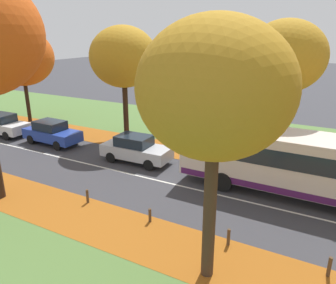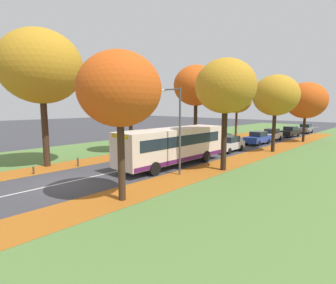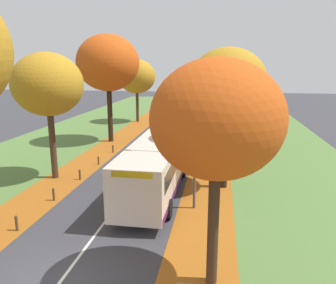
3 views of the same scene
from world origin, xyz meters
name	(u,v)px [view 3 (image 3 of 3)]	position (x,y,z in m)	size (l,w,h in m)	color
ground_plane	(58,284)	(0.00, 0.00, 0.00)	(160.00, 160.00, 0.00)	#38383D
grass_verge_left	(69,141)	(-9.20, 20.00, 0.00)	(12.00, 90.00, 0.01)	#517538
leaf_litter_left	(90,160)	(-4.60, 14.00, 0.01)	(2.80, 60.00, 0.00)	#9E5619
grass_verge_right	(265,148)	(9.20, 20.00, 0.00)	(12.00, 90.00, 0.01)	#517538
leaf_litter_right	(211,166)	(4.60, 14.00, 0.01)	(2.80, 60.00, 0.00)	#9E5619
road_centre_line	(163,144)	(0.00, 20.00, 0.00)	(0.12, 80.00, 0.01)	silver
tree_left_near	(48,85)	(-5.30, 9.91, 5.97)	(4.30, 4.30, 7.94)	#422D1E
tree_left_mid	(108,63)	(-5.11, 20.49, 7.31)	(5.71, 5.71, 9.91)	black
tree_left_far	(137,77)	(-5.35, 31.70, 5.72)	(4.69, 4.69, 7.85)	#422D1E
tree_right_nearest	(217,120)	(5.06, 0.95, 5.55)	(4.08, 4.08, 7.42)	#382619
tree_right_near	(228,84)	(5.50, 9.97, 6.14)	(4.36, 4.36, 8.15)	black
tree_right_mid	(221,81)	(5.11, 20.41, 5.81)	(4.60, 4.60, 7.91)	black
tree_right_far	(221,80)	(5.12, 30.71, 5.46)	(5.20, 5.20, 7.81)	black
bollard_second	(17,223)	(-3.55, 3.11, 0.35)	(0.12, 0.12, 0.70)	#4C3823
bollard_third	(54,194)	(-3.57, 6.45, 0.36)	(0.12, 0.12, 0.71)	#4C3823
bollard_fourth	(80,175)	(-3.55, 9.78, 0.34)	(0.12, 0.12, 0.67)	#4C3823
bollard_fifth	(98,161)	(-3.58, 13.12, 0.30)	(0.12, 0.12, 0.60)	#4C3823
bollard_sixth	(113,149)	(-3.57, 16.45, 0.33)	(0.12, 0.12, 0.66)	#4C3823
streetlamp_right	(189,137)	(3.67, 6.71, 3.74)	(1.89, 0.28, 6.00)	#47474C
bus	(157,164)	(1.70, 8.57, 1.70)	(2.70, 10.41, 2.98)	beige
car_silver_lead	(177,143)	(1.69, 17.31, 0.81)	(1.87, 4.25, 1.62)	#B7BABF
car_blue_following	(186,128)	(1.71, 24.31, 0.81)	(1.87, 4.24, 1.62)	#233D9E
car_white_third_in_line	(188,120)	(1.44, 29.21, 0.81)	(1.88, 4.25, 1.62)	silver
car_black_fourth_in_line	(196,113)	(1.88, 35.34, 0.81)	(1.91, 4.26, 1.62)	black
car_grey_trailing	(200,106)	(1.92, 43.06, 0.81)	(1.91, 4.26, 1.62)	slate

